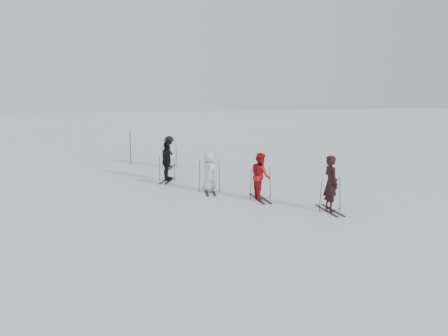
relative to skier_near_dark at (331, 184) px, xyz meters
name	(u,v)px	position (x,y,z in m)	size (l,w,h in m)	color
ground	(231,198)	(-2.83, 2.58, -0.95)	(120.00, 120.00, 0.00)	silver
skier_near_dark	(331,184)	(0.00, 0.00, 0.00)	(0.70, 0.46, 1.91)	black
skier_red	(261,176)	(-1.77, 2.18, -0.07)	(0.86, 0.67, 1.76)	#B01317
skier_grey	(209,172)	(-3.37, 3.87, -0.15)	(0.79, 0.51, 1.62)	silver
skier_uphill_left	(167,161)	(-4.76, 6.37, -0.06)	(1.05, 0.44, 1.79)	black
skier_uphill_far	(169,152)	(-4.17, 9.76, -0.13)	(1.06, 0.61, 1.64)	black
skis_near_dark	(330,194)	(0.00, 0.00, -0.36)	(0.87, 1.63, 1.19)	black
skis_red	(260,183)	(-1.77, 2.18, -0.32)	(0.92, 1.75, 1.27)	black
skis_grey	(209,175)	(-3.37, 3.87, -0.28)	(0.97, 1.84, 1.34)	black
skis_uphill_left	(167,168)	(-4.76, 6.37, -0.38)	(0.84, 1.58, 1.15)	black
skis_uphill_far	(170,156)	(-4.17, 9.76, -0.35)	(0.88, 1.67, 1.22)	black
piste_marker	(130,148)	(-6.12, 11.18, -0.05)	(0.04, 0.04, 1.80)	black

